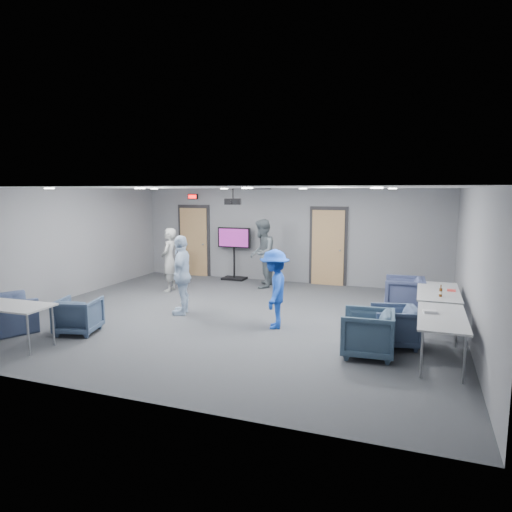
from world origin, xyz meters
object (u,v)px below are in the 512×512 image
(person_d, at_px, (275,289))
(bottle_right, at_px, (441,292))
(person_a, at_px, (169,260))
(chair_right_a, at_px, (404,294))
(chair_front_a, at_px, (79,315))
(chair_right_b, at_px, (394,326))
(person_b, at_px, (262,254))
(person_c, at_px, (182,275))
(table_right_b, at_px, (442,319))
(chair_front_b, at_px, (7,314))
(tv_stand, at_px, (234,250))
(table_right_a, at_px, (438,293))
(chair_right_c, at_px, (367,333))
(projector, at_px, (233,201))
(table_front_left, at_px, (4,307))

(person_d, relative_size, bottle_right, 6.92)
(person_a, relative_size, chair_right_a, 1.97)
(chair_front_a, relative_size, bottle_right, 3.32)
(chair_right_b, bearing_deg, chair_right_a, 165.06)
(person_b, height_order, chair_front_a, person_b)
(person_d, bearing_deg, person_c, -110.77)
(chair_right_a, xyz_separation_m, table_right_b, (0.65, -2.92, 0.30))
(person_a, bearing_deg, person_d, 47.64)
(chair_right_a, bearing_deg, person_d, -50.43)
(chair_front_b, distance_m, bottle_right, 8.09)
(tv_stand, bearing_deg, table_right_a, -29.06)
(person_c, distance_m, bottle_right, 5.17)
(chair_front_b, bearing_deg, table_right_a, -129.47)
(person_b, height_order, chair_right_c, person_b)
(projector, bearing_deg, bottle_right, -25.62)
(person_a, distance_m, table_right_b, 7.21)
(table_right_a, height_order, projector, projector)
(chair_front_b, relative_size, projector, 2.38)
(table_right_a, height_order, table_front_left, same)
(chair_right_a, xyz_separation_m, projector, (-3.72, -0.81, 2.02))
(chair_front_b, xyz_separation_m, projector, (3.28, 3.24, 2.07))
(chair_right_c, height_order, chair_front_b, chair_right_c)
(person_d, xyz_separation_m, chair_right_a, (2.32, 2.10, -0.38))
(person_d, distance_m, projector, 2.51)
(bottle_right, relative_size, tv_stand, 0.14)
(chair_right_a, bearing_deg, projector, -80.21)
(projector, bearing_deg, person_a, 142.30)
(person_c, bearing_deg, table_front_left, -48.97)
(person_b, height_order, chair_right_b, person_b)
(person_a, height_order, tv_stand, person_a)
(chair_right_a, distance_m, projector, 4.31)
(chair_front_a, relative_size, table_right_a, 0.40)
(table_front_left, xyz_separation_m, projector, (2.62, 3.86, 1.72))
(chair_right_b, bearing_deg, person_c, -110.92)
(chair_front_a, bearing_deg, chair_front_b, 1.22)
(person_d, bearing_deg, chair_right_a, 118.89)
(chair_right_b, distance_m, chair_front_a, 5.73)
(person_a, xyz_separation_m, chair_front_a, (0.26, -3.72, -0.50))
(chair_right_b, distance_m, projector, 4.49)
(table_right_b, height_order, bottle_right, bottle_right)
(chair_right_b, relative_size, tv_stand, 0.49)
(person_b, bearing_deg, chair_front_b, -40.09)
(chair_right_b, height_order, tv_stand, tv_stand)
(chair_right_b, height_order, table_right_b, table_right_b)
(person_c, bearing_deg, person_a, -158.82)
(person_c, height_order, tv_stand, person_c)
(chair_right_a, relative_size, chair_right_b, 1.11)
(chair_front_a, bearing_deg, person_d, -169.22)
(person_a, relative_size, person_d, 1.09)
(person_d, distance_m, chair_right_a, 3.15)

